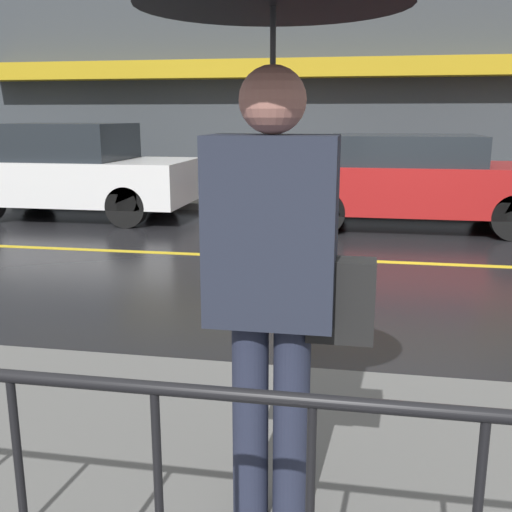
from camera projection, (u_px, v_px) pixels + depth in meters
ground_plane at (403, 263)px, 7.10m from camera, size 80.00×80.00×0.00m
sidewalk_far at (389, 205)px, 11.30m from camera, size 28.00×1.78×0.12m
lane_marking at (403, 262)px, 7.10m from camera, size 25.20×0.12×0.01m
building_storefront at (396, 29)px, 11.52m from camera, size 28.00×0.85×6.76m
pedestrian at (275, 114)px, 2.04m from camera, size 0.92×0.92×2.14m
car_white at (73, 171)px, 10.17m from camera, size 3.93×1.82×1.58m
car_red at (411, 180)px, 9.22m from camera, size 4.28×1.81×1.42m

